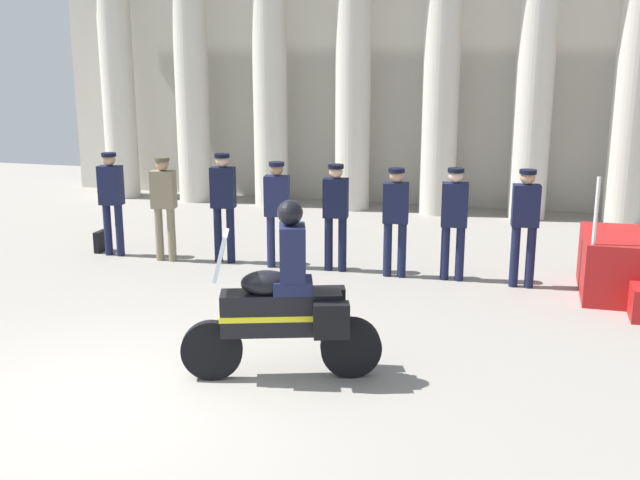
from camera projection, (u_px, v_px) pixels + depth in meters
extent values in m
plane|color=gray|center=(115.00, 403.00, 7.43)|extent=(28.00, 28.00, 0.00)
cube|color=beige|center=(363.00, 33.00, 16.74)|extent=(14.43, 0.30, 7.46)
cylinder|color=beige|center=(117.00, 65.00, 17.41)|extent=(0.75, 0.75, 6.11)
cylinder|color=beige|center=(191.00, 65.00, 16.93)|extent=(0.75, 0.75, 6.11)
cylinder|color=beige|center=(270.00, 65.00, 16.46)|extent=(0.75, 0.75, 6.11)
cylinder|color=beige|center=(353.00, 66.00, 15.99)|extent=(0.75, 0.75, 6.11)
cylinder|color=beige|center=(442.00, 66.00, 15.52)|extent=(0.75, 0.75, 6.11)
cylinder|color=beige|center=(536.00, 66.00, 15.05)|extent=(0.75, 0.75, 6.11)
cylinder|color=beige|center=(636.00, 67.00, 14.57)|extent=(0.75, 0.75, 6.11)
cylinder|color=silver|center=(596.00, 211.00, 9.92)|extent=(0.05, 0.05, 0.90)
cylinder|color=#141938|center=(108.00, 230.00, 12.77)|extent=(0.13, 0.13, 0.87)
cylinder|color=#141938|center=(120.00, 230.00, 12.71)|extent=(0.13, 0.13, 0.87)
cube|color=#141938|center=(111.00, 185.00, 12.56)|extent=(0.40, 0.27, 0.64)
sphere|color=tan|center=(109.00, 159.00, 12.45)|extent=(0.21, 0.21, 0.21)
cylinder|color=black|center=(109.00, 155.00, 12.44)|extent=(0.24, 0.24, 0.06)
cylinder|color=#7A7056|center=(159.00, 234.00, 12.45)|extent=(0.13, 0.13, 0.88)
cylinder|color=#7A7056|center=(172.00, 235.00, 12.39)|extent=(0.13, 0.13, 0.88)
cube|color=#7A7056|center=(163.00, 189.00, 12.24)|extent=(0.40, 0.27, 0.61)
sphere|color=tan|center=(162.00, 164.00, 12.14)|extent=(0.21, 0.21, 0.21)
cylinder|color=#494334|center=(162.00, 159.00, 12.12)|extent=(0.24, 0.24, 0.06)
cylinder|color=black|center=(218.00, 235.00, 12.34)|extent=(0.13, 0.13, 0.91)
cylinder|color=black|center=(231.00, 235.00, 12.29)|extent=(0.13, 0.13, 0.91)
cube|color=black|center=(223.00, 187.00, 12.13)|extent=(0.40, 0.27, 0.65)
sphere|color=tan|center=(222.00, 161.00, 12.03)|extent=(0.21, 0.21, 0.21)
cylinder|color=black|center=(222.00, 156.00, 12.01)|extent=(0.24, 0.24, 0.06)
cylinder|color=#191E42|center=(271.00, 241.00, 12.04)|extent=(0.13, 0.13, 0.84)
cylinder|color=#191E42|center=(284.00, 242.00, 11.99)|extent=(0.13, 0.13, 0.84)
cube|color=#191E42|center=(277.00, 196.00, 11.84)|extent=(0.40, 0.27, 0.63)
sphere|color=#997056|center=(277.00, 169.00, 11.74)|extent=(0.21, 0.21, 0.21)
cylinder|color=black|center=(276.00, 164.00, 11.72)|extent=(0.24, 0.24, 0.06)
cylinder|color=black|center=(329.00, 244.00, 11.86)|extent=(0.13, 0.13, 0.85)
cylinder|color=black|center=(342.00, 245.00, 11.81)|extent=(0.13, 0.13, 0.85)
cube|color=black|center=(336.00, 198.00, 11.66)|extent=(0.40, 0.27, 0.61)
sphere|color=tan|center=(336.00, 172.00, 11.56)|extent=(0.21, 0.21, 0.21)
cylinder|color=black|center=(336.00, 166.00, 11.54)|extent=(0.24, 0.24, 0.06)
cylinder|color=#141938|center=(388.00, 249.00, 11.55)|extent=(0.13, 0.13, 0.84)
cylinder|color=#141938|center=(402.00, 250.00, 11.50)|extent=(0.13, 0.13, 0.84)
cube|color=#141938|center=(396.00, 203.00, 11.35)|extent=(0.40, 0.27, 0.61)
sphere|color=tan|center=(396.00, 176.00, 11.25)|extent=(0.21, 0.21, 0.21)
cylinder|color=black|center=(397.00, 170.00, 11.23)|extent=(0.24, 0.24, 0.06)
cylinder|color=#141938|center=(445.00, 253.00, 11.38)|extent=(0.13, 0.13, 0.82)
cylinder|color=#141938|center=(460.00, 254.00, 11.32)|extent=(0.13, 0.13, 0.82)
cube|color=#141938|center=(455.00, 205.00, 11.17)|extent=(0.40, 0.27, 0.65)
sphere|color=beige|center=(456.00, 176.00, 11.07)|extent=(0.21, 0.21, 0.21)
cylinder|color=black|center=(456.00, 170.00, 11.05)|extent=(0.24, 0.24, 0.06)
cylinder|color=#141938|center=(515.00, 256.00, 11.02)|extent=(0.13, 0.13, 0.91)
cylinder|color=#141938|center=(530.00, 257.00, 10.97)|extent=(0.13, 0.13, 0.91)
cube|color=#141938|center=(526.00, 206.00, 10.81)|extent=(0.40, 0.27, 0.60)
sphere|color=tan|center=(528.00, 177.00, 10.72)|extent=(0.21, 0.21, 0.21)
cylinder|color=black|center=(528.00, 172.00, 10.70)|extent=(0.24, 0.24, 0.06)
cylinder|color=black|center=(212.00, 350.00, 7.90)|extent=(0.64, 0.30, 0.64)
cylinder|color=black|center=(351.00, 347.00, 7.97)|extent=(0.65, 0.33, 0.64)
cube|color=black|center=(281.00, 313.00, 7.84)|extent=(1.28, 0.69, 0.44)
ellipsoid|color=black|center=(266.00, 283.00, 7.75)|extent=(0.59, 0.47, 0.26)
cube|color=yellow|center=(281.00, 314.00, 7.84)|extent=(1.30, 0.71, 0.06)
cube|color=silver|center=(221.00, 255.00, 7.66)|extent=(0.28, 0.43, 0.47)
cube|color=black|center=(331.00, 320.00, 7.61)|extent=(0.40, 0.28, 0.36)
cube|color=black|center=(328.00, 304.00, 8.12)|extent=(0.40, 0.28, 0.36)
cube|color=#191E42|center=(293.00, 285.00, 7.78)|extent=(0.49, 0.45, 0.14)
cube|color=#191E42|center=(292.00, 252.00, 7.69)|extent=(0.36, 0.42, 0.56)
sphere|color=black|center=(290.00, 213.00, 7.59)|extent=(0.26, 0.26, 0.26)
cube|color=black|center=(101.00, 241.00, 13.03)|extent=(0.10, 0.32, 0.36)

